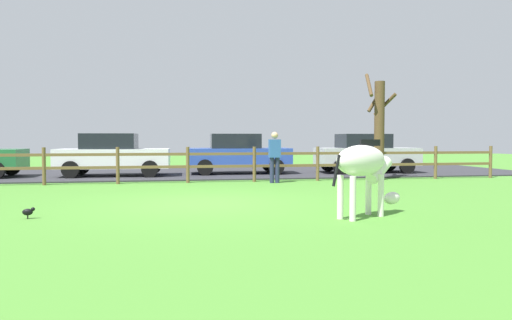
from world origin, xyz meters
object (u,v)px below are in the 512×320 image
at_px(zebra, 364,166).
at_px(visitor_near_fence, 275,155).
at_px(bare_tree, 379,127).
at_px(crow_on_grass, 28,212).
at_px(parked_car_silver, 366,153).
at_px(parked_car_white, 113,154).
at_px(parked_car_blue, 238,153).

distance_m(zebra, visitor_near_fence, 6.83).
xyz_separation_m(bare_tree, crow_on_grass, (-9.63, -6.47, -1.69)).
xyz_separation_m(zebra, parked_car_silver, (4.37, 10.12, -0.08)).
distance_m(bare_tree, parked_car_silver, 2.99).
distance_m(bare_tree, crow_on_grass, 11.72).
height_order(bare_tree, parked_car_white, bare_tree).
relative_size(crow_on_grass, visitor_near_fence, 0.13).
bearing_deg(parked_car_blue, crow_on_grass, -118.22).
distance_m(zebra, crow_on_grass, 6.07).
distance_m(bare_tree, zebra, 8.29).
distance_m(crow_on_grass, parked_car_silver, 13.85).
xyz_separation_m(parked_car_white, parked_car_blue, (4.70, 0.41, 0.00)).
relative_size(parked_car_blue, visitor_near_fence, 2.48).
bearing_deg(zebra, parked_car_white, 118.57).
height_order(bare_tree, parked_car_blue, bare_tree).
relative_size(zebra, parked_car_silver, 0.43).
xyz_separation_m(zebra, parked_car_blue, (-0.80, 10.50, -0.08)).
bearing_deg(parked_car_silver, parked_car_white, -179.87).
bearing_deg(parked_car_silver, parked_car_blue, 175.77).
height_order(parked_car_white, visitor_near_fence, visitor_near_fence).
bearing_deg(visitor_near_fence, parked_car_blue, 100.29).
bearing_deg(bare_tree, crow_on_grass, -146.10).
xyz_separation_m(crow_on_grass, visitor_near_fence, (5.81, 5.92, 0.78)).
height_order(parked_car_silver, parked_car_white, same).
xyz_separation_m(parked_car_white, visitor_near_fence, (5.36, -3.26, 0.06)).
height_order(zebra, parked_car_blue, parked_car_blue).
height_order(zebra, parked_car_white, parked_car_white).
bearing_deg(bare_tree, visitor_near_fence, -171.84).
xyz_separation_m(zebra, parked_car_white, (-5.50, 10.09, -0.08)).
height_order(crow_on_grass, parked_car_blue, parked_car_blue).
height_order(parked_car_blue, visitor_near_fence, visitor_near_fence).
height_order(crow_on_grass, parked_car_silver, parked_car_silver).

